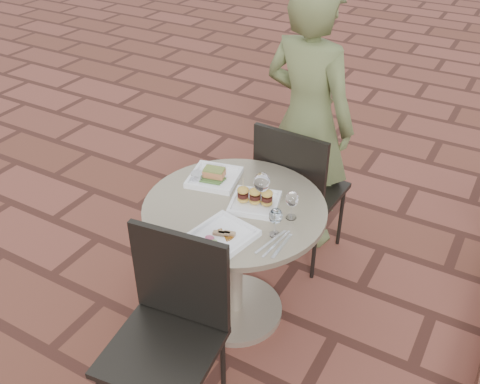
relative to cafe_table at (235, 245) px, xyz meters
The scene contains 13 objects.
ground 0.57m from the cafe_table, 159.19° to the left, with size 60.00×60.00×0.00m, color brown.
cafe_table is the anchor object (origin of this frame).
chair_far 0.58m from the cafe_table, 82.48° to the left, with size 0.46×0.46×0.93m.
chair_near 0.63m from the cafe_table, 85.20° to the right, with size 0.49×0.49×0.93m.
diner 0.91m from the cafe_table, 89.56° to the left, with size 0.60×0.39×1.64m, color #596236.
plate_salmon 0.37m from the cafe_table, 144.89° to the left, with size 0.29×0.29×0.07m.
plate_sliders 0.30m from the cafe_table, 33.17° to the left, with size 0.28×0.28×0.15m.
plate_tuna 0.36m from the cafe_table, 71.02° to the right, with size 0.28×0.28×0.03m.
wine_glass_right 0.45m from the cafe_table, 21.31° to the right, with size 0.06×0.06×0.14m.
wine_glass_mid 0.40m from the cafe_table, 28.90° to the left, with size 0.08×0.08×0.19m.
wine_glass_far 0.45m from the cafe_table, ahead, with size 0.06×0.06×0.15m.
steel_ramekin 0.40m from the cafe_table, 161.33° to the left, with size 0.07×0.07×0.05m, color silver.
cutlery_set 0.43m from the cafe_table, 27.90° to the right, with size 0.10×0.22×0.00m, color silver, non-canonical shape.
Camera 1 is at (1.36, -1.93, 2.24)m, focal length 40.00 mm.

